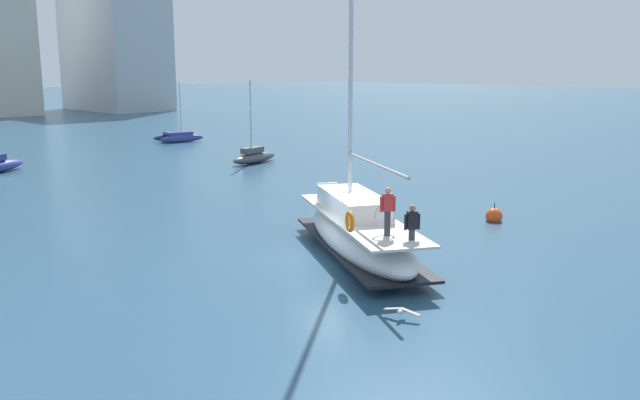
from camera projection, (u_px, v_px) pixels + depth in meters
name	position (u px, v px, depth m)	size (l,w,h in m)	color
ground_plane	(334.00, 259.00, 24.14)	(400.00, 400.00, 0.00)	#284C66
main_sailboat	(358.00, 231.00, 24.49)	(6.95, 9.48, 14.41)	white
moored_sloop_near	(254.00, 156.00, 47.94)	(4.72, 1.99, 5.85)	#4C4C51
moored_cutter_left	(178.00, 136.00, 61.51)	(4.47, 2.68, 5.27)	navy
seagull	(401.00, 311.00, 18.41)	(0.49, 1.05, 0.17)	silver
mooring_buoy	(494.00, 216.00, 30.06)	(0.75, 0.75, 0.97)	#EA4C19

